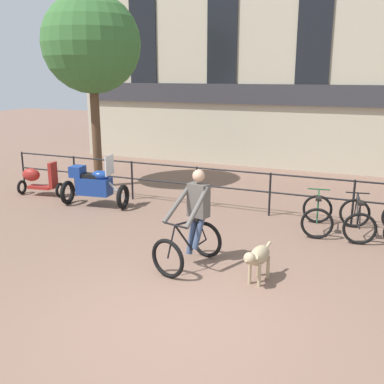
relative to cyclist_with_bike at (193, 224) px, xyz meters
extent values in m
plane|color=#7A5B4C|center=(0.60, -1.87, -0.76)|extent=(60.00, 60.00, 0.00)
cylinder|color=black|center=(-6.90, 3.33, -0.24)|extent=(0.05, 0.05, 1.05)
cylinder|color=black|center=(-5.03, 3.33, -0.24)|extent=(0.05, 0.05, 1.05)
cylinder|color=black|center=(-3.15, 3.33, -0.24)|extent=(0.05, 0.05, 1.05)
cylinder|color=black|center=(-1.28, 3.33, -0.24)|extent=(0.05, 0.05, 1.05)
cylinder|color=black|center=(0.60, 3.33, -0.24)|extent=(0.05, 0.05, 1.05)
cylinder|color=black|center=(2.47, 3.33, -0.24)|extent=(0.05, 0.05, 1.05)
cylinder|color=black|center=(0.60, 3.33, 0.26)|extent=(15.00, 0.04, 0.04)
cylinder|color=black|center=(0.60, 3.33, -0.19)|extent=(15.00, 0.04, 0.04)
cube|color=#BCB299|center=(0.60, 9.13, 4.63)|extent=(18.00, 0.60, 10.79)
cube|color=#333338|center=(0.60, 8.77, 1.84)|extent=(17.10, 0.12, 0.70)
cube|color=black|center=(-5.70, 8.80, 5.17)|extent=(1.10, 0.06, 6.04)
torus|color=black|center=(-0.17, -0.67, -0.42)|extent=(0.68, 0.24, 0.68)
torus|color=black|center=(0.10, 0.40, -0.42)|extent=(0.68, 0.24, 0.68)
cylinder|color=black|center=(-0.06, -0.25, -0.19)|extent=(0.16, 0.48, 0.60)
cylinder|color=black|center=(0.02, 0.07, -0.22)|extent=(0.09, 0.23, 0.52)
cylinder|color=black|center=(-0.04, -0.15, 0.07)|extent=(0.20, 0.65, 0.10)
cylinder|color=black|center=(0.05, 0.19, -0.45)|extent=(0.14, 0.44, 0.08)
cylinder|color=black|center=(0.07, 0.28, -0.19)|extent=(0.09, 0.26, 0.47)
cylinder|color=black|center=(-0.15, -0.57, -0.16)|extent=(0.08, 0.23, 0.54)
cylinder|color=black|center=(-0.12, -0.47, 0.10)|extent=(0.47, 0.15, 0.03)
cube|color=black|center=(0.04, 0.17, 0.06)|extent=(0.18, 0.26, 0.05)
cube|color=#56514C|center=(0.04, 0.17, 0.39)|extent=(0.40, 0.30, 0.60)
sphere|color=tan|center=(0.04, 0.17, 0.83)|extent=(0.22, 0.22, 0.22)
cylinder|color=#56514C|center=(-0.24, -0.10, 0.37)|extent=(0.31, 0.70, 0.60)
cylinder|color=#56514C|center=(0.16, -0.21, 0.37)|extent=(0.19, 0.72, 0.60)
cylinder|color=#384766|center=(-0.05, 0.09, -0.25)|extent=(0.15, 0.32, 0.69)
cylinder|color=#384766|center=(0.09, 0.05, -0.19)|extent=(0.21, 0.32, 0.58)
ellipsoid|color=tan|center=(1.26, -0.21, -0.31)|extent=(0.35, 0.58, 0.31)
cylinder|color=tan|center=(1.22, -0.42, -0.29)|extent=(0.19, 0.19, 0.17)
sphere|color=tan|center=(1.20, -0.58, -0.23)|extent=(0.19, 0.19, 0.19)
cone|color=tan|center=(1.18, -0.66, -0.24)|extent=(0.12, 0.13, 0.11)
cylinder|color=tan|center=(1.32, 0.12, -0.25)|extent=(0.09, 0.19, 0.11)
cylinder|color=tan|center=(1.15, -0.36, -0.57)|extent=(0.06, 0.06, 0.39)
cylinder|color=tan|center=(1.32, -0.39, -0.57)|extent=(0.06, 0.06, 0.39)
cylinder|color=tan|center=(1.21, -0.02, -0.57)|extent=(0.06, 0.06, 0.39)
cylinder|color=tan|center=(1.38, -0.05, -0.57)|extent=(0.06, 0.06, 0.39)
torus|color=black|center=(-2.92, 2.46, -0.45)|extent=(0.19, 0.63, 0.62)
torus|color=black|center=(-4.48, 2.28, -0.45)|extent=(0.19, 0.63, 0.62)
cube|color=navy|center=(-3.70, 2.37, -0.23)|extent=(0.90, 0.50, 0.44)
ellipsoid|color=navy|center=(-3.51, 2.39, 0.07)|extent=(0.51, 0.37, 0.24)
cube|color=black|center=(-3.81, 2.35, 0.04)|extent=(0.59, 0.36, 0.10)
cylinder|color=#B2B2B7|center=(-3.12, 2.44, -0.27)|extent=(0.44, 0.11, 0.41)
cube|color=silver|center=(-3.25, 2.42, 0.34)|extent=(0.08, 0.44, 0.50)
cube|color=navy|center=(-4.15, 2.31, 0.13)|extent=(0.36, 0.39, 0.28)
torus|color=black|center=(1.73, 3.20, -0.43)|extent=(0.66, 0.14, 0.66)
torus|color=black|center=(1.86, 2.16, -0.43)|extent=(0.66, 0.14, 0.66)
cylinder|color=#194C2D|center=(1.78, 2.79, -0.20)|extent=(0.09, 0.47, 0.58)
cylinder|color=#194C2D|center=(1.82, 2.48, -0.24)|extent=(0.06, 0.22, 0.51)
cylinder|color=#194C2D|center=(1.79, 2.70, 0.05)|extent=(0.11, 0.63, 0.10)
cylinder|color=#194C2D|center=(1.84, 2.36, -0.46)|extent=(0.08, 0.42, 0.07)
cylinder|color=#194C2D|center=(1.85, 2.27, -0.21)|extent=(0.05, 0.25, 0.46)
cylinder|color=#194C2D|center=(1.74, 3.10, -0.18)|extent=(0.05, 0.21, 0.52)
cylinder|color=#194C2D|center=(1.75, 3.01, 0.08)|extent=(0.48, 0.09, 0.03)
cube|color=black|center=(1.83, 2.38, 0.03)|extent=(0.15, 0.25, 0.05)
torus|color=black|center=(2.53, 3.20, -0.43)|extent=(0.66, 0.16, 0.66)
torus|color=black|center=(2.68, 2.16, -0.43)|extent=(0.66, 0.16, 0.66)
cylinder|color=black|center=(2.59, 2.79, -0.20)|extent=(0.10, 0.47, 0.58)
cylinder|color=black|center=(2.64, 2.48, -0.24)|extent=(0.06, 0.22, 0.51)
cylinder|color=black|center=(2.60, 2.70, 0.05)|extent=(0.12, 0.63, 0.10)
cylinder|color=black|center=(2.65, 2.37, -0.46)|extent=(0.09, 0.42, 0.07)
cylinder|color=black|center=(2.67, 2.27, -0.21)|extent=(0.06, 0.25, 0.46)
cylinder|color=black|center=(2.54, 3.10, -0.18)|extent=(0.06, 0.21, 0.52)
cylinder|color=black|center=(2.56, 3.01, 0.08)|extent=(0.48, 0.10, 0.03)
cube|color=black|center=(2.65, 2.39, 0.03)|extent=(0.15, 0.26, 0.05)
torus|color=black|center=(-5.12, 2.76, -0.56)|extent=(0.14, 0.41, 0.40)
torus|color=black|center=(-6.31, 2.59, -0.56)|extent=(0.14, 0.41, 0.40)
cube|color=maroon|center=(-5.71, 2.67, -0.52)|extent=(0.70, 0.37, 0.08)
cube|color=maroon|center=(-5.30, 2.73, -0.16)|extent=(0.14, 0.33, 0.72)
ellipsoid|color=maroon|center=(-5.98, 2.64, -0.18)|extent=(0.56, 0.37, 0.36)
cylinder|color=brown|center=(-4.83, 4.20, 0.92)|extent=(0.26, 0.26, 3.36)
sphere|color=#386B33|center=(-4.83, 4.20, 3.36)|extent=(2.77, 2.77, 2.77)
camera|label=1|loc=(2.87, -6.87, 2.54)|focal=42.00mm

